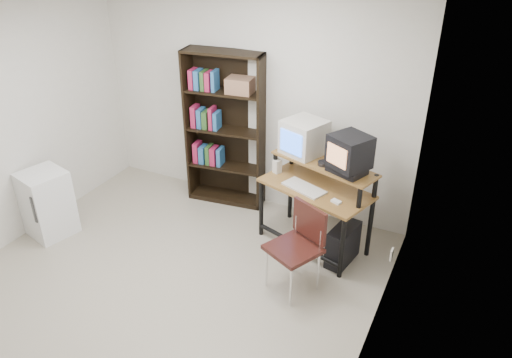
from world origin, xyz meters
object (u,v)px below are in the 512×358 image
at_px(computer_desk, 317,191).
at_px(crt_monitor, 304,137).
at_px(school_chair, 299,240).
at_px(pc_tower, 343,245).
at_px(crt_tv, 350,151).
at_px(mini_fridge, 47,203).
at_px(bookshelf, 226,128).

distance_m(computer_desk, crt_monitor, 0.59).
height_order(crt_monitor, school_chair, crt_monitor).
bearing_deg(pc_tower, crt_monitor, 157.49).
distance_m(crt_monitor, crt_tv, 0.63).
height_order(crt_tv, mini_fridge, crt_tv).
bearing_deg(pc_tower, computer_desk, 165.88).
xyz_separation_m(computer_desk, school_chair, (0.10, -0.74, -0.14)).
bearing_deg(crt_monitor, mini_fridge, -131.14).
bearing_deg(crt_tv, mini_fridge, -131.45).
bearing_deg(bookshelf, mini_fridge, -139.42).
relative_size(computer_desk, bookshelf, 0.68).
relative_size(school_chair, bookshelf, 0.46).
bearing_deg(crt_monitor, crt_tv, -1.98).
height_order(pc_tower, school_chair, school_chair).
bearing_deg(mini_fridge, school_chair, 22.22).
xyz_separation_m(pc_tower, mini_fridge, (-3.19, -0.96, 0.18)).
bearing_deg(crt_tv, school_chair, -77.64).
relative_size(crt_tv, mini_fridge, 0.61).
bearing_deg(school_chair, mini_fridge, -146.64).
relative_size(computer_desk, crt_monitor, 2.51).
height_order(computer_desk, crt_monitor, crt_monitor).
distance_m(bookshelf, mini_fridge, 2.23).
bearing_deg(crt_monitor, school_chair, -48.87).
bearing_deg(bookshelf, pc_tower, -27.22).
bearing_deg(computer_desk, mini_fridge, -140.63).
height_order(crt_monitor, mini_fridge, crt_monitor).
distance_m(crt_tv, school_chair, 1.01).
relative_size(pc_tower, bookshelf, 0.23).
height_order(crt_monitor, pc_tower, crt_monitor).
relative_size(crt_monitor, mini_fridge, 0.67).
distance_m(computer_desk, pc_tower, 0.63).
distance_m(crt_tv, mini_fridge, 3.42).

